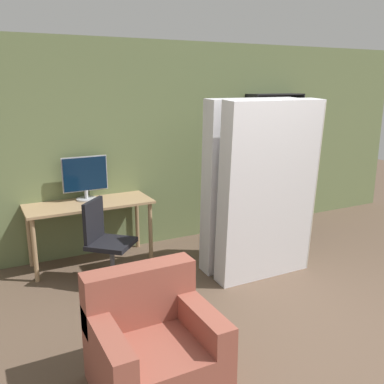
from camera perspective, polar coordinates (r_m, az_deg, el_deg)
name	(u,v)px	position (r m, az deg, el deg)	size (l,w,h in m)	color
ground_plane	(341,352)	(3.97, 19.25, -19.54)	(16.00, 16.00, 0.00)	brown
wall_back	(178,144)	(5.90, -1.86, 6.41)	(8.00, 0.06, 2.70)	#6B7A4C
desk	(89,211)	(5.30, -13.51, -2.43)	(1.49, 0.60, 0.77)	tan
monitor	(85,177)	(5.35, -14.06, 1.97)	(0.55, 0.25, 0.54)	#B7B7BC
office_chair	(107,250)	(4.79, -11.23, -7.66)	(0.62, 0.62, 0.95)	#4C4C51
bookshelf	(265,161)	(6.54, 9.66, 4.13)	(0.86, 0.30, 2.01)	black
mattress_near	(269,192)	(4.77, 10.22, 0.01)	(1.17, 0.35, 2.01)	silver
mattress_far	(250,185)	(5.05, 7.71, 0.91)	(1.17, 0.32, 2.00)	silver
armchair	(153,347)	(3.28, -5.25, -19.91)	(0.85, 0.80, 0.85)	#934C3D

